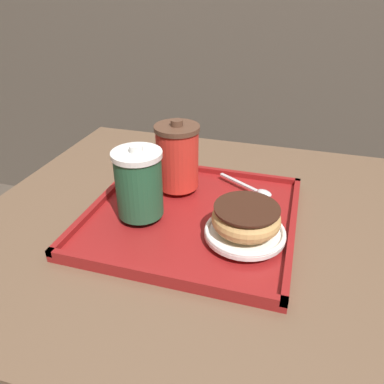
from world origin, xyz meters
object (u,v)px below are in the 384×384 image
object	(u,v)px
donut_chocolate_glazed	(246,218)
spoon	(257,190)
coffee_cup_rear	(177,156)
coffee_cup_front	(139,183)

from	to	relation	value
donut_chocolate_glazed	spoon	world-z (taller)	donut_chocolate_glazed
spoon	coffee_cup_rear	bearing A→B (deg)	-141.78
coffee_cup_front	donut_chocolate_glazed	size ratio (longest dim) A/B	1.17
coffee_cup_front	spoon	size ratio (longest dim) A/B	1.09
coffee_cup_front	donut_chocolate_glazed	world-z (taller)	coffee_cup_front
donut_chocolate_glazed	spoon	size ratio (longest dim) A/B	0.93
coffee_cup_front	donut_chocolate_glazed	xyz separation A→B (m)	(0.21, -0.02, -0.03)
coffee_cup_front	coffee_cup_rear	bearing A→B (deg)	74.80
coffee_cup_rear	donut_chocolate_glazed	world-z (taller)	coffee_cup_rear
coffee_cup_front	spoon	distance (m)	0.26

